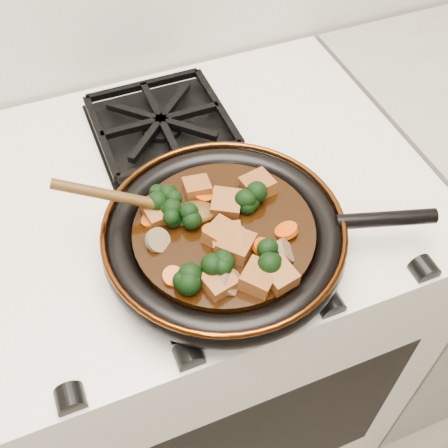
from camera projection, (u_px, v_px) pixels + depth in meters
name	position (u px, v px, depth m)	size (l,w,h in m)	color
stove	(199.00, 323.00, 1.24)	(0.76, 0.60, 0.90)	white
burner_grate_front	(222.00, 245.00, 0.80)	(0.23, 0.23, 0.03)	black
burner_grate_back	(161.00, 124.00, 0.97)	(0.23, 0.23, 0.03)	black
skillet	(226.00, 236.00, 0.78)	(0.45, 0.34, 0.05)	black
braising_sauce	(224.00, 234.00, 0.77)	(0.25, 0.25, 0.02)	black
tofu_cube_0	(219.00, 282.00, 0.70)	(0.04, 0.04, 0.02)	brown
tofu_cube_1	(226.00, 204.00, 0.78)	(0.04, 0.04, 0.02)	brown
tofu_cube_2	(222.00, 235.00, 0.75)	(0.04, 0.04, 0.02)	brown
tofu_cube_3	(236.00, 245.00, 0.74)	(0.04, 0.05, 0.02)	brown
tofu_cube_4	(197.00, 188.00, 0.80)	(0.03, 0.04, 0.02)	brown
tofu_cube_5	(228.00, 238.00, 0.74)	(0.04, 0.04, 0.02)	brown
tofu_cube_6	(159.00, 211.00, 0.77)	(0.04, 0.04, 0.02)	brown
tofu_cube_7	(258.00, 185.00, 0.80)	(0.04, 0.04, 0.02)	brown
tofu_cube_8	(279.00, 275.00, 0.71)	(0.04, 0.04, 0.02)	brown
tofu_cube_9	(258.00, 278.00, 0.70)	(0.04, 0.04, 0.02)	brown
broccoli_floret_0	(192.00, 283.00, 0.69)	(0.06, 0.06, 0.06)	black
broccoli_floret_1	(270.00, 261.00, 0.72)	(0.06, 0.06, 0.05)	black
broccoli_floret_2	(251.00, 202.00, 0.78)	(0.06, 0.06, 0.05)	black
broccoli_floret_3	(215.00, 268.00, 0.71)	(0.06, 0.06, 0.05)	black
broccoli_floret_4	(180.00, 217.00, 0.76)	(0.06, 0.06, 0.05)	black
broccoli_floret_5	(162.00, 197.00, 0.78)	(0.06, 0.06, 0.06)	black
carrot_coin_0	(173.00, 276.00, 0.71)	(0.03, 0.03, 0.01)	#CB4405
carrot_coin_1	(263.00, 247.00, 0.74)	(0.03, 0.03, 0.01)	#CB4405
carrot_coin_2	(212.00, 231.00, 0.75)	(0.03, 0.03, 0.01)	#CB4405
carrot_coin_3	(287.00, 231.00, 0.76)	(0.03, 0.03, 0.01)	#CB4405
carrot_coin_4	(152.00, 219.00, 0.77)	(0.03, 0.03, 0.01)	#CB4405
carrot_coin_5	(204.00, 193.00, 0.80)	(0.03, 0.03, 0.01)	#CB4405
mushroom_slice_0	(286.00, 251.00, 0.73)	(0.03, 0.03, 0.01)	brown
mushroom_slice_1	(273.00, 266.00, 0.72)	(0.04, 0.04, 0.01)	brown
mushroom_slice_2	(158.00, 240.00, 0.74)	(0.03, 0.03, 0.01)	brown
mushroom_slice_3	(231.00, 282.00, 0.70)	(0.03, 0.03, 0.01)	brown
mushroom_slice_4	(275.00, 264.00, 0.72)	(0.04, 0.04, 0.01)	brown
wooden_spoon	(160.00, 205.00, 0.76)	(0.13, 0.07, 0.20)	#492D0F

